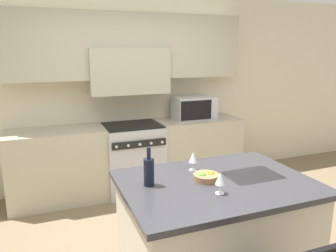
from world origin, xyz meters
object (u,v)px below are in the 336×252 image
wine_glass_far (193,158)px  range_stove (133,158)px  microwave (194,108)px  wine_glass_near (220,179)px  fruit_bowl (206,177)px  wine_bottle (149,171)px

wine_glass_far → range_stove: bearing=91.3°
range_stove → microwave: size_ratio=1.58×
range_stove → wine_glass_far: 1.91m
range_stove → microwave: (0.93, 0.02, 0.64)m
microwave → wine_glass_near: 2.51m
wine_glass_near → wine_glass_far: (0.02, 0.49, 0.00)m
wine_glass_near → fruit_bowl: wine_glass_near is taller
wine_bottle → fruit_bowl: bearing=-8.3°
wine_glass_near → fruit_bowl: size_ratio=0.81×
wine_bottle → wine_glass_near: size_ratio=1.83×
fruit_bowl → wine_glass_far: bearing=90.5°
range_stove → fruit_bowl: fruit_bowl is taller
microwave → wine_glass_far: 2.05m
range_stove → wine_glass_near: size_ratio=5.74×
wine_bottle → wine_glass_near: wine_bottle is taller
wine_bottle → wine_glass_near: 0.53m
wine_bottle → wine_glass_near: bearing=-37.5°
microwave → wine_glass_near: microwave is taller
wine_bottle → wine_glass_far: wine_bottle is taller
wine_bottle → microwave: bearing=56.4°
wine_glass_near → wine_glass_far: 0.49m
range_stove → wine_glass_near: (0.02, -2.31, 0.57)m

